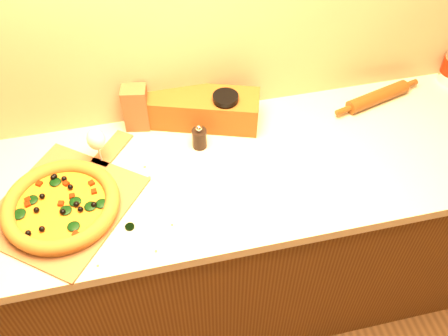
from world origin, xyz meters
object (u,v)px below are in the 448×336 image
at_px(wine_glass, 96,140).
at_px(dark_jar, 226,111).
at_px(pizza_peel, 67,202).
at_px(pepper_grinder, 199,138).
at_px(pizza, 61,205).
at_px(rolling_pin, 378,97).

xyz_separation_m(wine_glass, dark_jar, (0.47, 0.08, -0.03)).
bearing_deg(dark_jar, pizza_peel, -157.88).
bearing_deg(pepper_grinder, dark_jar, 34.95).
relative_size(pepper_grinder, dark_jar, 0.67).
relative_size(wine_glass, dark_jar, 1.02).
bearing_deg(dark_jar, pepper_grinder, -145.05).
bearing_deg(pepper_grinder, pizza, -158.29).
bearing_deg(pizza, pepper_grinder, 21.71).
bearing_deg(rolling_pin, pizza_peel, -168.67).
bearing_deg(pizza_peel, rolling_pin, 49.20).
bearing_deg(pizza_peel, pepper_grinder, 56.45).
height_order(pizza_peel, pizza, pizza).
bearing_deg(pizza_peel, dark_jar, 59.99).
bearing_deg(dark_jar, pizza, -155.51).
distance_m(rolling_pin, dark_jar, 0.62).
bearing_deg(pepper_grinder, rolling_pin, 6.36).
bearing_deg(wine_glass, pizza, -124.93).
bearing_deg(rolling_pin, pizza, -167.24).
bearing_deg(dark_jar, wine_glass, -170.20).
bearing_deg(pizza_peel, pizza, -69.99).
height_order(pepper_grinder, wine_glass, wine_glass).
xyz_separation_m(pizza_peel, wine_glass, (0.13, 0.16, 0.10)).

